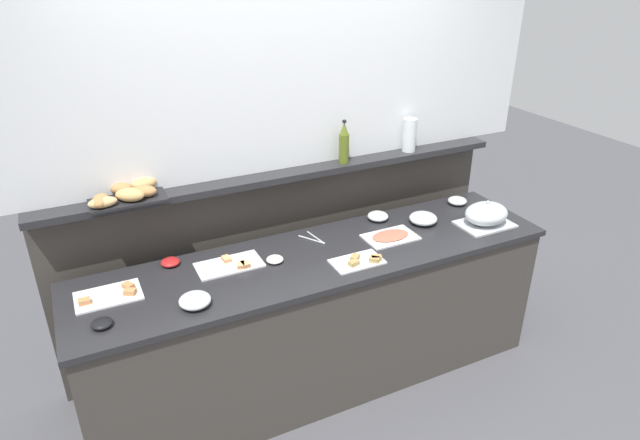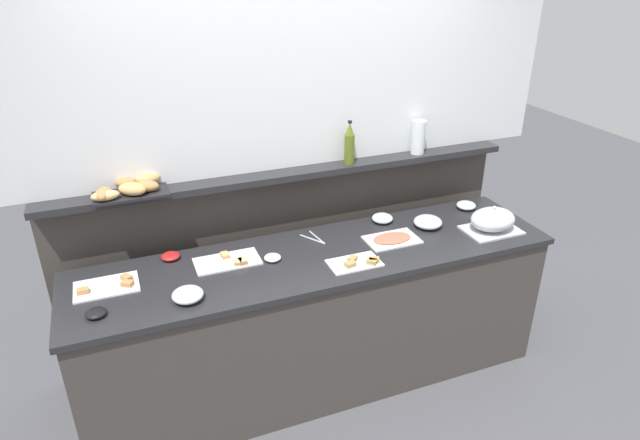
{
  "view_description": "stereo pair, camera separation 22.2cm",
  "coord_description": "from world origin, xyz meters",
  "px_view_note": "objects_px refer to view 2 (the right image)",
  "views": [
    {
      "loc": [
        -1.2,
        -2.47,
        2.49
      ],
      "look_at": [
        0.05,
        0.1,
        1.08
      ],
      "focal_mm": 31.09,
      "sensor_mm": 36.0,
      "label": 1
    },
    {
      "loc": [
        -1.0,
        -2.56,
        2.49
      ],
      "look_at": [
        0.05,
        0.1,
        1.08
      ],
      "focal_mm": 31.09,
      "sensor_mm": 36.0,
      "label": 2
    }
  ],
  "objects_px": {
    "sandwich_platter_rear": "(357,262)",
    "glass_bowl_medium": "(466,206)",
    "condiment_bowl_teal": "(171,256)",
    "serving_cloche": "(493,220)",
    "sandwich_platter_side": "(229,261)",
    "serving_tongs": "(315,239)",
    "water_carafe": "(418,137)",
    "glass_bowl_small": "(382,219)",
    "condiment_bowl_cream": "(273,258)",
    "olive_oil_bottle": "(349,145)",
    "glass_bowl_extra": "(188,295)",
    "glass_bowl_large": "(428,222)",
    "cold_cuts_platter": "(392,239)",
    "sandwich_platter_front": "(108,286)",
    "bread_basket": "(130,188)",
    "condiment_bowl_red": "(96,313)"
  },
  "relations": [
    {
      "from": "condiment_bowl_cream",
      "to": "bread_basket",
      "type": "distance_m",
      "value": 0.87
    },
    {
      "from": "sandwich_platter_side",
      "to": "glass_bowl_medium",
      "type": "height_order",
      "value": "glass_bowl_medium"
    },
    {
      "from": "glass_bowl_extra",
      "to": "bread_basket",
      "type": "distance_m",
      "value": 0.73
    },
    {
      "from": "cold_cuts_platter",
      "to": "condiment_bowl_cream",
      "type": "bearing_deg",
      "value": 176.85
    },
    {
      "from": "condiment_bowl_teal",
      "to": "serving_cloche",
      "type": "bearing_deg",
      "value": -11.19
    },
    {
      "from": "sandwich_platter_side",
      "to": "serving_tongs",
      "type": "bearing_deg",
      "value": 8.08
    },
    {
      "from": "cold_cuts_platter",
      "to": "condiment_bowl_red",
      "type": "bearing_deg",
      "value": -174.66
    },
    {
      "from": "glass_bowl_large",
      "to": "olive_oil_bottle",
      "type": "distance_m",
      "value": 0.69
    },
    {
      "from": "water_carafe",
      "to": "glass_bowl_large",
      "type": "bearing_deg",
      "value": -106.47
    },
    {
      "from": "sandwich_platter_side",
      "to": "serving_cloche",
      "type": "height_order",
      "value": "serving_cloche"
    },
    {
      "from": "glass_bowl_small",
      "to": "water_carafe",
      "type": "distance_m",
      "value": 0.59
    },
    {
      "from": "serving_tongs",
      "to": "condiment_bowl_red",
      "type": "bearing_deg",
      "value": -164.75
    },
    {
      "from": "glass_bowl_small",
      "to": "olive_oil_bottle",
      "type": "bearing_deg",
      "value": 130.45
    },
    {
      "from": "sandwich_platter_rear",
      "to": "sandwich_platter_front",
      "type": "height_order",
      "value": "same"
    },
    {
      "from": "sandwich_platter_rear",
      "to": "condiment_bowl_cream",
      "type": "xyz_separation_m",
      "value": [
        -0.42,
        0.21,
        0.01
      ]
    },
    {
      "from": "sandwich_platter_side",
      "to": "glass_bowl_large",
      "type": "bearing_deg",
      "value": -1.25
    },
    {
      "from": "water_carafe",
      "to": "sandwich_platter_side",
      "type": "bearing_deg",
      "value": -166.13
    },
    {
      "from": "sandwich_platter_rear",
      "to": "glass_bowl_small",
      "type": "distance_m",
      "value": 0.56
    },
    {
      "from": "glass_bowl_small",
      "to": "bread_basket",
      "type": "distance_m",
      "value": 1.53
    },
    {
      "from": "sandwich_platter_side",
      "to": "glass_bowl_small",
      "type": "bearing_deg",
      "value": 7.77
    },
    {
      "from": "sandwich_platter_rear",
      "to": "bread_basket",
      "type": "height_order",
      "value": "bread_basket"
    },
    {
      "from": "sandwich_platter_side",
      "to": "glass_bowl_large",
      "type": "relative_size",
      "value": 2.04
    },
    {
      "from": "glass_bowl_small",
      "to": "condiment_bowl_teal",
      "type": "height_order",
      "value": "glass_bowl_small"
    },
    {
      "from": "sandwich_platter_side",
      "to": "condiment_bowl_cream",
      "type": "distance_m",
      "value": 0.24
    },
    {
      "from": "serving_cloche",
      "to": "glass_bowl_medium",
      "type": "height_order",
      "value": "serving_cloche"
    },
    {
      "from": "serving_tongs",
      "to": "bread_basket",
      "type": "bearing_deg",
      "value": 166.41
    },
    {
      "from": "glass_bowl_medium",
      "to": "condiment_bowl_teal",
      "type": "height_order",
      "value": "glass_bowl_medium"
    },
    {
      "from": "glass_bowl_large",
      "to": "glass_bowl_medium",
      "type": "xyz_separation_m",
      "value": [
        0.38,
        0.14,
        -0.01
      ]
    },
    {
      "from": "serving_cloche",
      "to": "condiment_bowl_teal",
      "type": "relative_size",
      "value": 3.24
    },
    {
      "from": "sandwich_platter_front",
      "to": "glass_bowl_medium",
      "type": "distance_m",
      "value": 2.29
    },
    {
      "from": "sandwich_platter_rear",
      "to": "glass_bowl_medium",
      "type": "xyz_separation_m",
      "value": [
        0.99,
        0.39,
        0.01
      ]
    },
    {
      "from": "bread_basket",
      "to": "water_carafe",
      "type": "xyz_separation_m",
      "value": [
        1.82,
        0.02,
        0.07
      ]
    },
    {
      "from": "condiment_bowl_red",
      "to": "condiment_bowl_teal",
      "type": "height_order",
      "value": "condiment_bowl_teal"
    },
    {
      "from": "cold_cuts_platter",
      "to": "glass_bowl_large",
      "type": "xyz_separation_m",
      "value": [
        0.29,
        0.08,
        0.02
      ]
    },
    {
      "from": "sandwich_platter_front",
      "to": "serving_tongs",
      "type": "distance_m",
      "value": 1.19
    },
    {
      "from": "glass_bowl_extra",
      "to": "sandwich_platter_rear",
      "type": "bearing_deg",
      "value": 0.58
    },
    {
      "from": "serving_tongs",
      "to": "glass_bowl_extra",
      "type": "bearing_deg",
      "value": -155.9
    },
    {
      "from": "glass_bowl_large",
      "to": "condiment_bowl_teal",
      "type": "relative_size",
      "value": 1.69
    },
    {
      "from": "sandwich_platter_side",
      "to": "glass_bowl_extra",
      "type": "xyz_separation_m",
      "value": [
        -0.27,
        -0.29,
        0.02
      ]
    },
    {
      "from": "sandwich_platter_rear",
      "to": "condiment_bowl_red",
      "type": "distance_m",
      "value": 1.36
    },
    {
      "from": "sandwich_platter_rear",
      "to": "glass_bowl_medium",
      "type": "distance_m",
      "value": 1.06
    },
    {
      "from": "cold_cuts_platter",
      "to": "glass_bowl_medium",
      "type": "height_order",
      "value": "glass_bowl_medium"
    },
    {
      "from": "condiment_bowl_cream",
      "to": "sandwich_platter_rear",
      "type": "bearing_deg",
      "value": -26.78
    },
    {
      "from": "condiment_bowl_cream",
      "to": "serving_tongs",
      "type": "relative_size",
      "value": 0.51
    },
    {
      "from": "serving_tongs",
      "to": "glass_bowl_large",
      "type": "bearing_deg",
      "value": -8.34
    },
    {
      "from": "condiment_bowl_red",
      "to": "water_carafe",
      "type": "distance_m",
      "value": 2.21
    },
    {
      "from": "glass_bowl_small",
      "to": "sandwich_platter_rear",
      "type": "bearing_deg",
      "value": -131.67
    },
    {
      "from": "condiment_bowl_cream",
      "to": "olive_oil_bottle",
      "type": "bearing_deg",
      "value": 31.66
    },
    {
      "from": "glass_bowl_small",
      "to": "water_carafe",
      "type": "height_order",
      "value": "water_carafe"
    },
    {
      "from": "glass_bowl_extra",
      "to": "olive_oil_bottle",
      "type": "relative_size",
      "value": 0.57
    }
  ]
}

